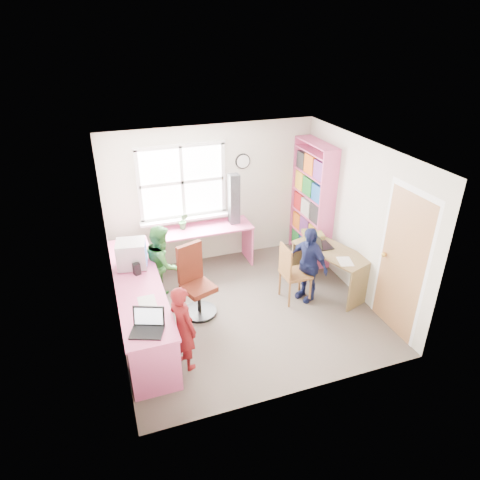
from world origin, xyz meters
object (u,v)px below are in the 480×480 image
Objects in this scene: laptop_left at (148,325)px; potted_plant at (183,221)px; swivel_chair at (195,285)px; person_navy at (308,264)px; bookshelf at (312,205)px; l_desk at (159,313)px; person_red at (183,328)px; person_green at (163,264)px; cd_tower at (234,199)px; laptop_right at (321,244)px; right_desk at (331,261)px; crt_monitor at (132,254)px; wooden_chair at (292,271)px.

potted_plant is (0.95, 2.43, 0.08)m from laptop_left.
person_navy reaches higher than swivel_chair.
l_desk is at bearing -153.57° from bookshelf.
l_desk is 3.35m from bookshelf.
person_red is 1.50m from person_green.
cd_tower reaches higher than person_navy.
laptop_right is at bearing 11.52° from l_desk.
laptop_left is 1.69m from person_green.
laptop_left is at bearing -145.19° from swivel_chair.
swivel_chair is at bearing -119.09° from person_navy.
swivel_chair reaches higher than laptop_right.
right_desk is 1.90m from cd_tower.
cd_tower is at bearing 110.96° from right_desk.
person_navy is (0.68, -1.46, -0.58)m from cd_tower.
l_desk is 1.97m from potted_plant.
crt_monitor reaches higher than swivel_chair.
person_navy reaches higher than crt_monitor.
l_desk is 2.37× the size of person_green.
potted_plant is at bearing 131.25° from wooden_chair.
person_red is (0.40, -1.35, -0.37)m from crt_monitor.
wooden_chair is 2.98× the size of laptop_right.
person_red reaches higher than laptop_right.
wooden_chair is 0.81× the size of person_red.
right_desk is 0.48m from person_navy.
person_green is at bearing 148.04° from right_desk.
person_navy is at bearing -8.39° from wooden_chair.
l_desk is at bearing -133.71° from cd_tower.
person_green is at bearing 159.81° from wooden_chair.
swivel_chair is at bearing 75.60° from laptop_left.
l_desk is 2.73m from laptop_right.
wooden_chair is (-0.91, -1.16, -0.50)m from bookshelf.
bookshelf reaches higher than wooden_chair.
person_red is at bearing -64.20° from crt_monitor.
bookshelf is 3.23m from crt_monitor.
swivel_chair is at bearing -129.04° from person_green.
laptop_left reaches higher than l_desk.
swivel_chair is at bearing -95.99° from potted_plant.
swivel_chair reaches higher than l_desk.
l_desk is 2.48m from cd_tower.
l_desk is 0.78m from swivel_chair.
cd_tower is 3.06× the size of potted_plant.
bookshelf reaches higher than right_desk.
bookshelf reaches higher than potted_plant.
bookshelf is 6.71× the size of laptop_right.
swivel_chair is 0.90× the size of person_navy.
person_green is (-0.38, 0.47, 0.16)m from swivel_chair.
bookshelf is at bearing 3.08° from swivel_chair.
person_red reaches higher than l_desk.
wooden_chair is 1.08× the size of cd_tower.
cd_tower is 0.92m from potted_plant.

